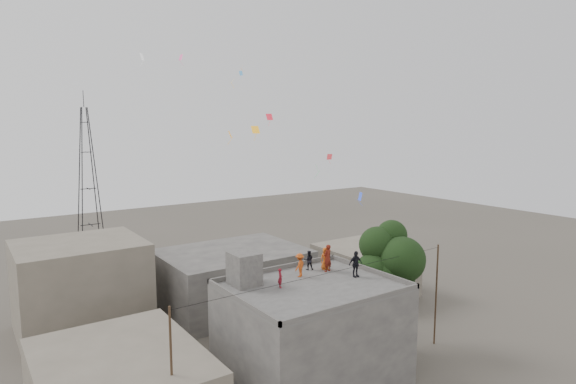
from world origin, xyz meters
The scene contains 17 objects.
ground centered at (0.00, 0.00, 0.00)m, with size 140.00×140.00×0.00m, color #4B463E.
main_building centered at (0.00, 0.00, 3.05)m, with size 10.00×8.00×6.10m.
parapet centered at (0.00, 0.00, 6.25)m, with size 10.00×8.00×0.30m.
stair_head_box centered at (-3.20, 2.60, 7.10)m, with size 1.60×1.80×2.00m, color #494744.
neighbor_north centered at (2.00, 14.00, 2.50)m, with size 12.00×9.00×5.00m, color #494744.
neighbor_northwest centered at (-10.00, 16.00, 3.50)m, with size 9.00×8.00×7.00m, color #696052.
neighbor_east centered at (14.00, 10.00, 2.20)m, with size 7.00×8.00×4.40m, color #696052.
tree centered at (7.37, 0.60, 6.10)m, with size 4.90×4.60×9.10m.
utility_line centered at (0.50, -1.25, 3.83)m, with size 20.12×0.62×7.40m.
transmission_tower centered at (-4.00, 40.00, 9.07)m, with size 2.97×2.97×20.01m.
person_red_adult centered at (2.68, 1.77, 7.02)m, with size 0.67×0.44×1.83m, color maroon.
person_orange_child centered at (2.84, 2.21, 6.86)m, with size 0.75×0.49×1.53m, color #C65416.
person_dark_child centered at (1.90, 2.82, 6.75)m, with size 0.64×0.50×1.31m, color black.
person_dark_adult centered at (3.41, -0.15, 6.95)m, with size 1.00×0.41×1.70m, color black.
person_orange_adult centered at (0.50, 1.93, 6.86)m, with size 0.99×0.57×1.53m, color #C34B16.
person_red_child centered at (-1.70, 0.88, 6.69)m, with size 0.43×0.28×1.18m, color maroon.
kites centered at (1.18, 6.38, 15.86)m, with size 16.56×17.05×10.52m.
Camera 1 is at (-17.13, -22.25, 15.67)m, focal length 30.00 mm.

